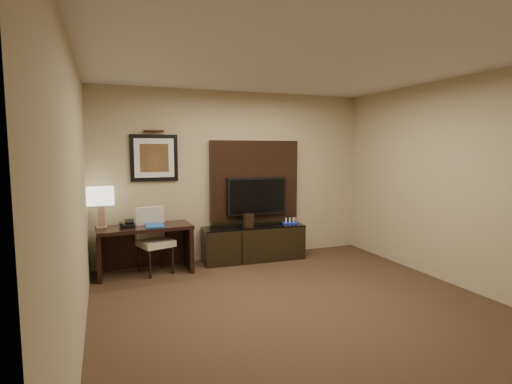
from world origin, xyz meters
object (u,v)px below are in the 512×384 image
desk (146,250)px  table_lamp (101,209)px  credenza (254,243)px  desk_chair (156,242)px  desk_phone (127,224)px  minibar_tray (290,221)px  tv (257,196)px  ice_bucket (248,220)px

desk → table_lamp: bearing=167.0°
desk → credenza: desk is taller
desk_chair → desk_phone: desk_chair is taller
desk_phone → minibar_tray: (2.56, 0.12, -0.14)m
tv → table_lamp: 2.38m
table_lamp → ice_bucket: (2.16, -0.03, -0.29)m
desk_chair → desk_phone: size_ratio=4.70×
desk_chair → table_lamp: bearing=152.4°
desk_chair → minibar_tray: bearing=-15.3°
credenza → table_lamp: (-2.26, -0.01, 0.67)m
credenza → minibar_tray: 0.71m
desk → table_lamp: 0.84m
tv → table_lamp: size_ratio=1.93×
credenza → minibar_tray: (0.63, -0.03, 0.32)m
desk_phone → minibar_tray: 2.56m
table_lamp → ice_bucket: bearing=-0.8°
desk → credenza: (1.69, 0.10, -0.07)m
table_lamp → credenza: bearing=0.2°
minibar_tray → table_lamp: bearing=179.5°
credenza → desk_phone: bearing=-173.4°
ice_bucket → desk_phone: bearing=-176.6°
ice_bucket → minibar_tray: (0.73, 0.01, -0.06)m
credenza → ice_bucket: ice_bucket is taller
desk → tv: size_ratio=1.30×
credenza → ice_bucket: bearing=-157.2°
minibar_tray → ice_bucket: bearing=-179.4°
desk → desk_phone: desk_phone is taller
desk_phone → ice_bucket: 1.83m
ice_bucket → table_lamp: bearing=179.2°
tv → desk: bearing=-172.4°
desk_phone → ice_bucket: desk_phone is taller
table_lamp → desk_phone: bearing=-22.7°
minibar_tray → credenza: bearing=177.2°
desk_phone → desk_chair: bearing=1.5°
tv → ice_bucket: 0.45m
ice_bucket → minibar_tray: size_ratio=0.84×
credenza → desk_phone: (-1.93, -0.15, 0.46)m
desk → minibar_tray: (2.32, 0.07, 0.26)m
tv → desk_chair: size_ratio=1.10×
table_lamp → minibar_tray: bearing=-0.5°
desk → desk_chair: 0.18m
credenza → tv: bearing=54.7°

